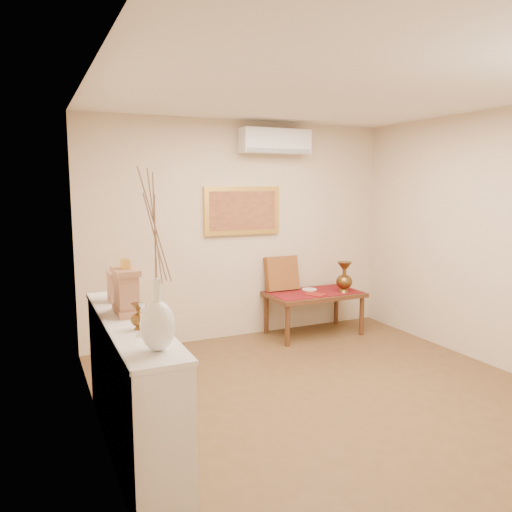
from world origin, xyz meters
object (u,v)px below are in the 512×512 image
mantel_clock (126,290)px  display_ledge (132,385)px  white_vase (156,259)px  wooden_chest (118,286)px  brass_urn_tall (344,274)px  low_table (314,297)px

mantel_clock → display_ledge: bearing=-95.4°
white_vase → wooden_chest: bearing=89.8°
brass_urn_tall → wooden_chest: wooden_chest is taller
brass_urn_tall → low_table: size_ratio=0.39×
white_vase → low_table: bearing=44.8°
white_vase → brass_urn_tall: 3.95m
white_vase → display_ledge: size_ratio=0.53×
display_ledge → brass_urn_tall: bearing=29.6°
white_vase → brass_urn_tall: white_vase is taller
white_vase → mantel_clock: (-0.01, 0.92, -0.36)m
brass_urn_tall → display_ledge: brass_urn_tall is taller
white_vase → display_ledge: 1.27m
wooden_chest → display_ledge: bearing=-92.9°
display_ledge → mantel_clock: size_ratio=4.93×
display_ledge → wooden_chest: wooden_chest is taller
display_ledge → wooden_chest: size_ratio=8.28×
white_vase → display_ledge: (-0.03, 0.75, -1.02)m
white_vase → brass_urn_tall: bearing=39.5°
brass_urn_tall → mantel_clock: mantel_clock is taller
mantel_clock → low_table: bearing=32.9°
display_ledge → low_table: display_ledge is taller
mantel_clock → wooden_chest: mantel_clock is taller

